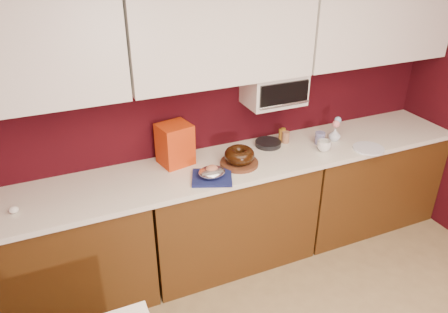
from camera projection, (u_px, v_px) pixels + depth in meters
wall_back at (213, 106)px, 3.37m from camera, size 4.00×0.02×2.50m
base_cabinet_left at (53, 259)px, 3.03m from camera, size 1.31×0.58×0.86m
base_cabinet_center at (229, 214)px, 3.50m from camera, size 1.31×0.58×0.86m
base_cabinet_right at (362, 180)px, 3.97m from camera, size 1.31×0.58×0.86m
countertop at (229, 165)px, 3.29m from camera, size 4.00×0.62×0.04m
upper_cabinet_left at (6, 50)px, 2.48m from camera, size 1.31×0.33×0.70m
upper_cabinet_center at (221, 31)px, 2.95m from camera, size 1.31×0.33×0.70m
upper_cabinet_right at (377, 16)px, 3.43m from camera, size 1.31×0.33×0.70m
toaster_oven at (274, 88)px, 3.35m from camera, size 0.45×0.30×0.25m
toaster_oven_door at (284, 95)px, 3.22m from camera, size 0.40×0.02×0.18m
toaster_oven_handle at (285, 105)px, 3.24m from camera, size 0.42×0.02×0.02m
cake_base at (239, 163)px, 3.25m from camera, size 0.34×0.34×0.03m
bundt_cake at (239, 155)px, 3.22m from camera, size 0.29×0.29×0.09m
navy_towel at (212, 178)px, 3.07m from camera, size 0.35×0.32×0.02m
foil_ham_nest at (212, 172)px, 3.04m from camera, size 0.21×0.19×0.07m
roasted_ham at (212, 169)px, 3.03m from camera, size 0.10×0.09×0.06m
pandoro_box at (175, 144)px, 3.21m from camera, size 0.27×0.25×0.31m
dark_pan at (268, 143)px, 3.53m from camera, size 0.21×0.21×0.04m
coffee_mug at (324, 145)px, 3.43m from camera, size 0.13×0.13×0.11m
blue_jar at (320, 138)px, 3.55m from camera, size 0.09×0.09×0.10m
flower_vase at (335, 134)px, 3.60m from camera, size 0.10×0.10×0.12m
flower_pink at (336, 124)px, 3.56m from camera, size 0.06×0.06×0.06m
flower_blue at (338, 120)px, 3.57m from camera, size 0.06×0.06×0.06m
china_plate at (368, 148)px, 3.48m from camera, size 0.30×0.30×0.01m
amber_bottle at (283, 134)px, 3.60m from camera, size 0.05×0.05×0.11m
paper_cup at (285, 137)px, 3.57m from camera, size 0.07×0.07×0.09m
egg_right at (14, 210)px, 2.70m from camera, size 0.06×0.05×0.05m
amber_bottle_tall at (280, 135)px, 3.58m from camera, size 0.04×0.04×0.11m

